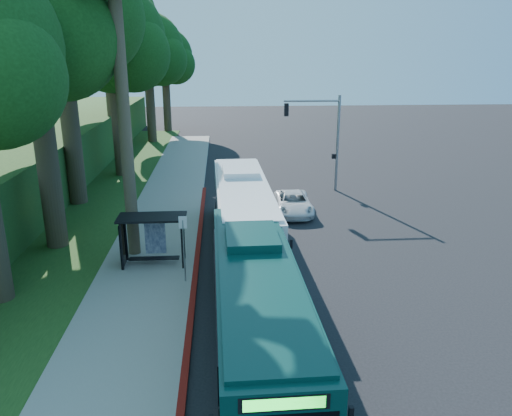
{
  "coord_description": "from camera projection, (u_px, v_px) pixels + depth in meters",
  "views": [
    {
      "loc": [
        -3.67,
        -25.54,
        9.99
      ],
      "look_at": [
        -1.8,
        1.0,
        1.58
      ],
      "focal_mm": 35.0,
      "sensor_mm": 36.0,
      "label": 1
    }
  ],
  "objects": [
    {
      "name": "bus_shelter",
      "position": [
        148.0,
        230.0,
        23.8
      ],
      "size": [
        3.2,
        1.51,
        2.55
      ],
      "color": "black",
      "rests_on": "ground"
    },
    {
      "name": "teal_bus",
      "position": [
        257.0,
        306.0,
        16.66
      ],
      "size": [
        2.91,
        12.61,
        3.75
      ],
      "rotation": [
        0.0,
        0.0,
        0.02
      ],
      "color": "#09342F",
      "rests_on": "ground"
    },
    {
      "name": "stop_sign_pole",
      "position": [
        184.0,
        240.0,
        21.8
      ],
      "size": [
        0.35,
        0.06,
        3.17
      ],
      "color": "gray",
      "rests_on": "ground"
    },
    {
      "name": "red_curb",
      "position": [
        195.0,
        272.0,
        23.39
      ],
      "size": [
        0.25,
        30.0,
        0.13
      ],
      "primitive_type": "cube",
      "color": "maroon",
      "rests_on": "ground"
    },
    {
      "name": "tree_5",
      "position": [
        165.0,
        59.0,
        62.18
      ],
      "size": [
        7.35,
        7.0,
        12.86
      ],
      "color": "#382B1E",
      "rests_on": "ground"
    },
    {
      "name": "tree_0",
      "position": [
        32.0,
        24.0,
        23.32
      ],
      "size": [
        8.4,
        8.0,
        15.7
      ],
      "color": "#382B1E",
      "rests_on": "ground"
    },
    {
      "name": "grass_verge",
      "position": [
        74.0,
        216.0,
        31.42
      ],
      "size": [
        8.0,
        70.0,
        0.06
      ],
      "primitive_type": "cube",
      "color": "#234719",
      "rests_on": "ground"
    },
    {
      "name": "tree_4",
      "position": [
        148.0,
        53.0,
        54.27
      ],
      "size": [
        8.4,
        8.0,
        14.14
      ],
      "color": "#382B1E",
      "rests_on": "ground"
    },
    {
      "name": "tree_1",
      "position": [
        59.0,
        4.0,
        30.4
      ],
      "size": [
        10.5,
        10.0,
        18.26
      ],
      "color": "#382B1E",
      "rests_on": "ground"
    },
    {
      "name": "tree_3",
      "position": [
        107.0,
        28.0,
        45.81
      ],
      "size": [
        10.08,
        9.6,
        17.28
      ],
      "color": "#382B1E",
      "rests_on": "ground"
    },
    {
      "name": "traffic_signal_pole",
      "position": [
        324.0,
        131.0,
        35.98
      ],
      "size": [
        4.1,
        0.3,
        7.0
      ],
      "color": "gray",
      "rests_on": "ground"
    },
    {
      "name": "tree_2",
      "position": [
        113.0,
        44.0,
        38.79
      ],
      "size": [
        8.82,
        8.4,
        15.12
      ],
      "color": "#382B1E",
      "rests_on": "ground"
    },
    {
      "name": "white_bus",
      "position": [
        243.0,
        213.0,
        26.17
      ],
      "size": [
        3.04,
        12.83,
        3.81
      ],
      "rotation": [
        0.0,
        0.0,
        0.02
      ],
      "color": "white",
      "rests_on": "ground"
    },
    {
      "name": "pickup",
      "position": [
        293.0,
        203.0,
        31.98
      ],
      "size": [
        2.3,
        4.82,
        1.33
      ],
      "primitive_type": "imported",
      "rotation": [
        0.0,
        0.0,
        -0.02
      ],
      "color": "silver",
      "rests_on": "ground"
    },
    {
      "name": "ground",
      "position": [
        290.0,
        240.0,
        27.55
      ],
      "size": [
        140.0,
        140.0,
        0.0
      ],
      "primitive_type": "plane",
      "color": "black",
      "rests_on": "ground"
    },
    {
      "name": "sidewalk",
      "position": [
        156.0,
        242.0,
        27.04
      ],
      "size": [
        4.5,
        70.0,
        0.12
      ],
      "primitive_type": "cube",
      "color": "gray",
      "rests_on": "ground"
    }
  ]
}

